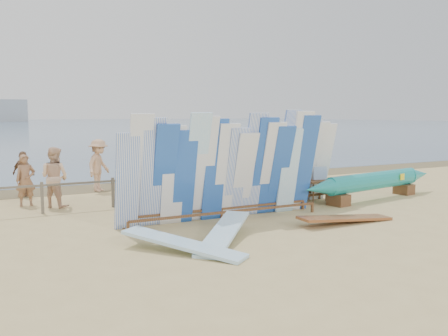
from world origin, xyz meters
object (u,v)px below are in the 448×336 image
beachgoer_2 (55,177)px  beach_chair_right (183,188)px  beachgoer_6 (168,169)px  beachgoer_9 (298,158)px  main_surfboard_rack (225,171)px  beachgoer_10 (321,159)px  beachgoer_7 (256,162)px  beachgoer_1 (26,180)px  beachgoer_extra_0 (308,160)px  vendor_table (320,191)px  beachgoer_4 (149,169)px  flat_board_b (224,242)px  flat_board_c (345,223)px  stroller (236,180)px  side_surfboard_rack (300,162)px  outrigger_canoe (374,182)px  beachgoer_8 (299,161)px  beachgoer_extra_1 (24,174)px  flat_board_a (183,252)px  beachgoer_3 (99,165)px  beach_chair_left (213,188)px

beachgoer_2 → beach_chair_right: bearing=-133.6°
beachgoer_6 → beachgoer_9: 6.02m
main_surfboard_rack → beachgoer_10: (7.56, 5.47, -0.48)m
beachgoer_7 → beachgoer_1: 8.59m
main_surfboard_rack → beachgoer_extra_0: bearing=38.8°
vendor_table → beachgoer_10: beachgoer_10 is taller
beachgoer_4 → beachgoer_extra_0: bearing=106.6°
flat_board_b → beachgoer_1: 7.35m
flat_board_c → beach_chair_right: 6.09m
beachgoer_extra_0 → beachgoer_1: size_ratio=1.11×
main_surfboard_rack → stroller: main_surfboard_rack is taller
side_surfboard_rack → beachgoer_10: (4.42, 4.48, -0.49)m
outrigger_canoe → stroller: size_ratio=6.00×
side_surfboard_rack → beachgoer_8: side_surfboard_rack is taller
beach_chair_right → beachgoer_extra_1: (-4.85, 2.40, 0.51)m
side_surfboard_rack → beachgoer_4: size_ratio=1.76×
flat_board_a → beachgoer_8: beachgoer_8 is taller
beachgoer_extra_1 → beachgoer_4: bearing=-144.6°
flat_board_c → beach_chair_right: (-2.16, 5.69, 0.26)m
side_surfboard_rack → beachgoer_extra_0: side_surfboard_rack is taller
beachgoer_1 → beachgoer_6: bearing=4.4°
flat_board_a → beachgoer_extra_1: bearing=68.1°
outrigger_canoe → beachgoer_8: bearing=80.7°
flat_board_a → stroller: bearing=16.6°
beachgoer_9 → beachgoer_1: 10.89m
beachgoer_9 → beach_chair_right: bearing=89.2°
beach_chair_right → beachgoer_1: (-4.93, 0.58, 0.53)m
beach_chair_right → beachgoer_6: (-0.10, 1.24, 0.54)m
flat_board_a → beachgoer_1: bearing=72.5°
outrigger_canoe → beachgoer_9: (0.61, 5.02, 0.35)m
main_surfboard_rack → flat_board_c: main_surfboard_rack is taller
beachgoer_extra_0 → beachgoer_7: bearing=-1.1°
beachgoer_2 → beachgoer_extra_1: bearing=-29.1°
vendor_table → outrigger_canoe: bearing=-0.3°
beachgoer_7 → beachgoer_8: beachgoer_8 is taller
beachgoer_6 → side_surfboard_rack: bearing=96.2°
beachgoer_10 → beachgoer_2: (-11.32, -1.59, 0.09)m
flat_board_a → beach_chair_right: (2.56, 6.20, 0.26)m
beachgoer_extra_0 → beachgoer_7: beachgoer_7 is taller
beachgoer_4 → beachgoer_3: bearing=-99.6°
vendor_table → beachgoer_extra_1: (-8.18, 5.59, 0.39)m
beach_chair_left → beachgoer_extra_1: beachgoer_extra_1 is taller
side_surfboard_rack → beach_chair_right: (-2.72, 2.94, -1.05)m
outrigger_canoe → beachgoer_extra_1: beachgoer_extra_1 is taller
beach_chair_right → beachgoer_4: 1.70m
beach_chair_right → vendor_table: bearing=-56.3°
side_surfboard_rack → beachgoer_4: bearing=122.9°
beachgoer_8 → stroller: bearing=-60.5°
vendor_table → beachgoer_3: bearing=144.3°
beachgoer_10 → beachgoer_9: (-1.23, -0.01, 0.12)m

